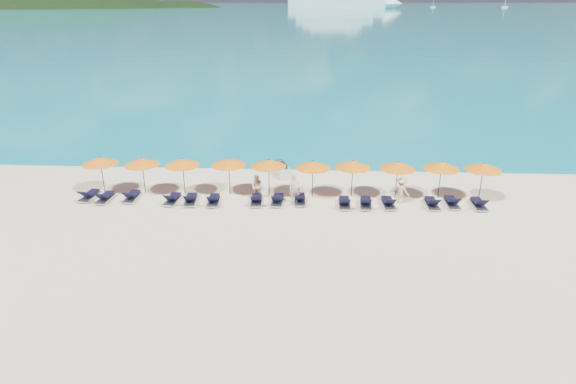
{
  "coord_description": "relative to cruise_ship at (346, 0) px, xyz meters",
  "views": [
    {
      "loc": [
        1.19,
        -20.92,
        10.92
      ],
      "look_at": [
        0.0,
        3.0,
        1.2
      ],
      "focal_mm": 30.0,
      "sensor_mm": 36.0,
      "label": 1
    }
  ],
  "objects": [
    {
      "name": "lounger_1",
      "position": [
        -45.43,
        -511.18,
        -8.4
      ],
      "size": [
        0.71,
        1.73,
        0.66
      ],
      "rotation": [
        0.0,
        0.0,
        -0.05
      ],
      "color": "silver",
      "rests_on": "ground"
    },
    {
      "name": "sailboat_far",
      "position": [
        178.4,
        46.73,
        -7.48
      ],
      "size": [
        6.13,
        2.04,
        11.24
      ],
      "color": "white",
      "rests_on": "ground"
    },
    {
      "name": "lounger_8",
      "position": [
        -34.2,
        -510.87,
        -8.4
      ],
      "size": [
        0.68,
        1.72,
        0.66
      ],
      "rotation": [
        0.0,
        0.0,
        0.04
      ],
      "color": "silver",
      "rests_on": "ground"
    },
    {
      "name": "lounger_2",
      "position": [
        -43.95,
        -510.93,
        -8.4
      ],
      "size": [
        0.64,
        1.71,
        0.66
      ],
      "rotation": [
        0.0,
        0.0,
        -0.01
      ],
      "color": "silver",
      "rests_on": "ground"
    },
    {
      "name": "lounger_12",
      "position": [
        -26.79,
        -511.08,
        -8.4
      ],
      "size": [
        0.62,
        1.7,
        0.66
      ],
      "rotation": [
        0.0,
        0.0,
        -0.0
      ],
      "color": "silver",
      "rests_on": "ground"
    },
    {
      "name": "umbrella_2",
      "position": [
        -41.09,
        -509.91,
        -6.62
      ],
      "size": [
        2.1,
        2.1,
        2.28
      ],
      "color": "black",
      "rests_on": "ground"
    },
    {
      "name": "umbrella_7",
      "position": [
        -28.64,
        -509.89,
        -6.62
      ],
      "size": [
        2.1,
        2.1,
        2.28
      ],
      "color": "black",
      "rests_on": "ground"
    },
    {
      "name": "umbrella_6",
      "position": [
        -31.19,
        -509.78,
        -6.62
      ],
      "size": [
        2.1,
        2.1,
        2.28
      ],
      "color": "black",
      "rests_on": "ground"
    },
    {
      "name": "umbrella_3",
      "position": [
        -38.41,
        -509.73,
        -6.62
      ],
      "size": [
        2.1,
        2.1,
        2.28
      ],
      "color": "black",
      "rests_on": "ground"
    },
    {
      "name": "beachgoer_a",
      "position": [
        -34.5,
        -510.93,
        -7.77
      ],
      "size": [
        0.68,
        0.49,
        1.74
      ],
      "primitive_type": "imported",
      "rotation": [
        0.0,
        0.0,
        0.12
      ],
      "color": "#E0B284",
      "rests_on": "ground"
    },
    {
      "name": "beachgoer_b",
      "position": [
        -36.68,
        -510.42,
        -7.89
      ],
      "size": [
        0.82,
        0.62,
        1.49
      ],
      "primitive_type": "imported",
      "rotation": [
        0.0,
        0.0,
        -0.32
      ],
      "color": "#E0B284",
      "rests_on": "ground"
    },
    {
      "name": "headland_small",
      "position": [
        -184.81,
        44.78,
        -43.64
      ],
      "size": [
        162.0,
        126.0,
        85.5
      ],
      "color": "black",
      "rests_on": "ground"
    },
    {
      "name": "lounger_11",
      "position": [
        -29.22,
        -511.14,
        -8.4
      ],
      "size": [
        0.7,
        1.73,
        0.66
      ],
      "rotation": [
        0.0,
        0.0,
        0.05
      ],
      "color": "silver",
      "rests_on": "ground"
    },
    {
      "name": "sailboat_near",
      "position": [
        102.47,
        59.47,
        -7.65
      ],
      "size": [
        5.22,
        1.74,
        9.57
      ],
      "color": "white",
      "rests_on": "ground"
    },
    {
      "name": "lounger_14",
      "position": [
        -24.19,
        -511.02,
        -8.4
      ],
      "size": [
        0.63,
        1.7,
        0.66
      ],
      "rotation": [
        0.0,
        0.0,
        -0.01
      ],
      "color": "silver",
      "rests_on": "ground"
    },
    {
      "name": "umbrella_1",
      "position": [
        -43.48,
        -509.94,
        -6.62
      ],
      "size": [
        2.1,
        2.1,
        2.28
      ],
      "color": "black",
      "rests_on": "ground"
    },
    {
      "name": "lounger_3",
      "position": [
        -41.49,
        -511.2,
        -8.4
      ],
      "size": [
        0.74,
        1.74,
        0.66
      ],
      "rotation": [
        0.0,
        0.0,
        -0.07
      ],
      "color": "silver",
      "rests_on": "ground"
    },
    {
      "name": "lounger_6",
      "position": [
        -36.67,
        -511.1,
        -8.4
      ],
      "size": [
        0.71,
        1.73,
        0.66
      ],
      "rotation": [
        0.0,
        0.0,
        0.06
      ],
      "color": "silver",
      "rests_on": "ground"
    },
    {
      "name": "ground",
      "position": [
        -34.81,
        -515.22,
        -8.64
      ],
      "size": [
        1400.0,
        1400.0,
        0.0
      ],
      "primitive_type": "plane",
      "color": "beige"
    },
    {
      "name": "jetski",
      "position": [
        -35.56,
        -506.15,
        -8.3
      ],
      "size": [
        1.6,
        2.44,
        0.81
      ],
      "rotation": [
        0.0,
        0.0,
        0.36
      ],
      "color": "silver",
      "rests_on": "ground"
    },
    {
      "name": "lounger_10",
      "position": [
        -30.49,
        -511.23,
        -8.4
      ],
      "size": [
        0.74,
        1.74,
        0.66
      ],
      "rotation": [
        0.0,
        0.0,
        -0.07
      ],
      "color": "silver",
      "rests_on": "ground"
    },
    {
      "name": "umbrella_9",
      "position": [
        -23.81,
        -509.85,
        -6.62
      ],
      "size": [
        2.1,
        2.1,
        2.28
      ],
      "color": "black",
      "rests_on": "ground"
    },
    {
      "name": "headland_main",
      "position": [
        -334.81,
        24.78,
        -46.64
      ],
      "size": [
        374.0,
        242.0,
        126.5
      ],
      "color": "black",
      "rests_on": "ground"
    },
    {
      "name": "lounger_0",
      "position": [
        -46.47,
        -510.91,
        -8.4
      ],
      "size": [
        0.78,
        1.75,
        0.66
      ],
      "rotation": [
        0.0,
        0.0,
        -0.1
      ],
      "color": "silver",
      "rests_on": "ground"
    },
    {
      "name": "lounger_7",
      "position": [
        -35.47,
        -511.04,
        -8.4
      ],
      "size": [
        0.68,
        1.72,
        0.66
      ],
      "rotation": [
        0.0,
        0.0,
        -0.04
      ],
      "color": "silver",
      "rests_on": "ground"
    },
    {
      "name": "umbrella_0",
      "position": [
        -46.0,
        -509.87,
        -6.62
      ],
      "size": [
        2.1,
        2.1,
        2.28
      ],
      "color": "black",
      "rests_on": "ground"
    },
    {
      "name": "lounger_13",
      "position": [
        -25.64,
        -510.9,
        -8.4
      ],
      "size": [
        0.64,
        1.71,
        0.66
      ],
      "rotation": [
        0.0,
        0.0,
        -0.01
      ],
      "color": "silver",
      "rests_on": "ground"
    },
    {
      "name": "lounger_5",
      "position": [
        -39.1,
        -511.25,
        -8.4
      ],
      "size": [
        0.73,
        1.74,
        0.66
      ],
      "rotation": [
        0.0,
        0.0,
        0.07
      ],
      "color": "silver",
      "rests_on": "ground"
    },
    {
      "name": "umbrella_5",
      "position": [
        -33.49,
        -509.97,
        -6.62
      ],
      "size": [
        2.1,
        2.1,
        2.28
      ],
      "color": "black",
      "rests_on": "ground"
    },
    {
      "name": "sea",
      "position": [
        -34.81,
        144.78,
        -8.63
      ],
      "size": [
        1600.0,
        1300.0,
        0.01
      ],
      "primitive_type": "cube",
      "color": "#1FA9B2",
      "rests_on": "ground"
    },
    {
      "name": "beachgoer_c",
      "position": [
        -28.48,
        -510.63,
        -7.87
      ],
      "size": [
        1.09,
        0.93,
        1.54
      ],
      "primitive_type": "imported",
      "rotation": [
        0.0,
        0.0,
        2.56
      ],
      "color": "#E0B284",
      "rests_on": "ground"
    },
    {
      "name": "umbrella_8",
      "position": [
        -26.13,
        -509.75,
        -6.62
      ],
      "size": [
        2.1,
        2.1,
        2.28
      ],
      "color": "black",
      "rests_on": "ground"
    },
    {
      "name": "lounger_4",
      "position": [
        -40.43,
        -511.22,
        -8.4
      ],
      "size": [
        0.78,
        1.75,
        0.66
      ],
      "rotation": [
        0.0,
        0.0,
        0.1
      ],
      "color": "silver",
      "rests_on": "ground"
    },
    {
      "name": "lounger_9",
      "position": [
        -31.68,
        -511.26,
        -8.4
      ],
      "size": [
        0.65,
        1.71,
        0.66
      ],
      "rotation": [
        0.0,
        0.0,
        -0.02
      ],
      "color": "silver",
      "rests_on": "ground"
    },
    {
      "name": "umbrella_4",
      "position": [
        -36.05,
        -509.83,
        -6.62
      ],
      "size": [
        2.1,
        2.1,
        2.28
      ],
      "color": "black",
      "rests_on": "ground"
    },
    {
      "name": "cruise_ship",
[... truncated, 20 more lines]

